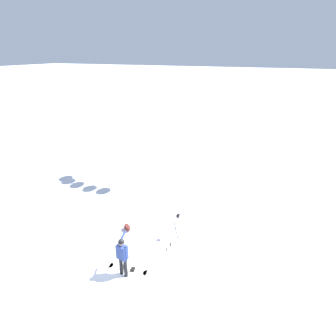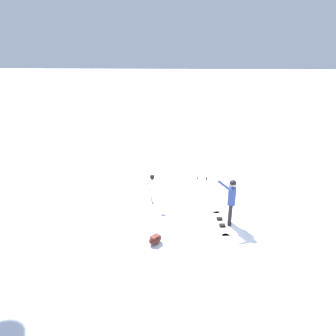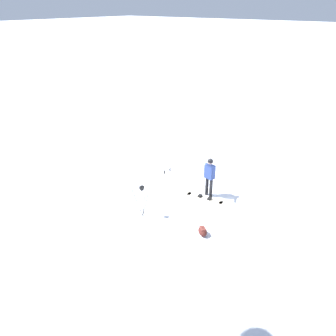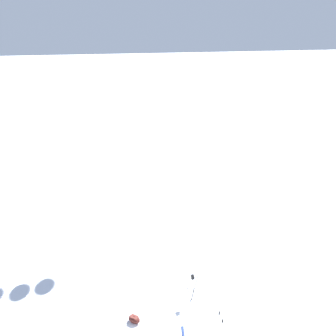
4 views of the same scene
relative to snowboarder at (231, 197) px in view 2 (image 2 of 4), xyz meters
name	(u,v)px [view 2 (image 2 of 4)]	position (x,y,z in m)	size (l,w,h in m)	color
ground_plane	(216,225)	(0.12, -0.48, -1.05)	(300.00, 300.00, 0.00)	white
snowboarder	(231,197)	(0.00, 0.00, 0.00)	(0.47, 0.70, 1.74)	black
snowboard	(221,223)	(0.01, -0.29, -1.03)	(1.87, 0.50, 0.10)	beige
gear_bag_large	(155,239)	(1.35, -2.49, -0.89)	(0.55, 0.53, 0.30)	#4C1E19
camera_tripod	(152,184)	(-1.11, -2.90, -0.12)	(0.68, 0.60, 1.29)	#262628
ski_poles	(202,186)	(-1.46, -0.96, -0.28)	(0.31, 0.41, 1.14)	gray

